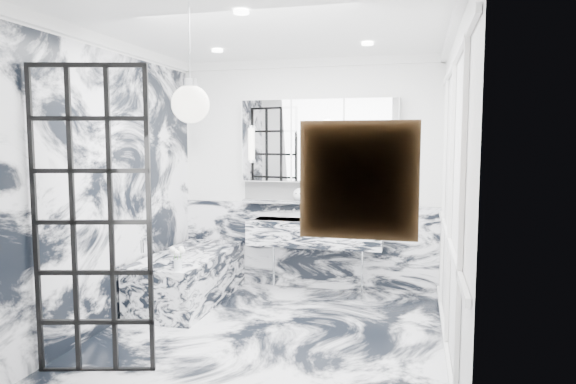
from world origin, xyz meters
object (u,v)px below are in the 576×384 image
(crittall_door, at_px, (92,222))
(mirror_cabinet, at_px, (318,141))
(trough_sink, at_px, (315,233))
(bathtub, at_px, (189,277))

(crittall_door, xyz_separation_m, mirror_cabinet, (1.26, 2.66, 0.63))
(crittall_door, relative_size, mirror_cabinet, 1.25)
(trough_sink, height_order, bathtub, trough_sink)
(crittall_door, relative_size, bathtub, 1.44)
(mirror_cabinet, bearing_deg, bathtub, -147.94)
(bathtub, bearing_deg, crittall_door, -88.12)
(crittall_door, height_order, trough_sink, crittall_door)
(mirror_cabinet, bearing_deg, crittall_door, -115.42)
(trough_sink, xyz_separation_m, mirror_cabinet, (-0.00, 0.17, 1.09))
(crittall_door, xyz_separation_m, bathtub, (-0.06, 1.83, -0.92))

